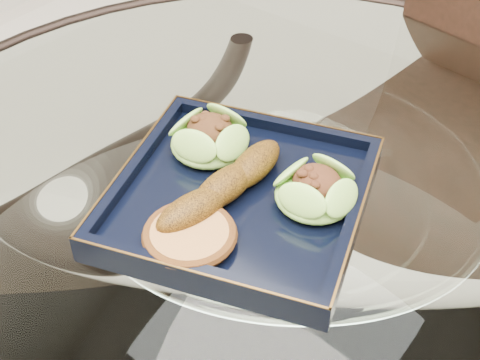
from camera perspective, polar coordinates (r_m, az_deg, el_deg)
The scene contains 7 objects.
dining_table at distance 0.87m, azimuth 3.38°, elevation -10.44°, with size 1.13×1.13×0.77m.
dining_chair at distance 1.18m, azimuth 15.98°, elevation -2.91°, with size 0.43×0.43×0.87m.
navy_plate at distance 0.75m, azimuth 0.00°, elevation -1.72°, with size 0.27×0.27×0.02m, color black.
lettuce_wrap_left at distance 0.79m, azimuth -2.66°, elevation 3.48°, with size 0.09×0.09×0.03m, color #51912A.
lettuce_wrap_right at distance 0.73m, azimuth 6.41°, elevation -1.01°, with size 0.09×0.09×0.03m, color #6EAB31.
roasted_plantain at distance 0.73m, azimuth -1.31°, elevation -0.53°, with size 0.18×0.04×0.03m, color #623B0A.
crumb_patty at distance 0.69m, azimuth -4.31°, elevation -4.81°, with size 0.09×0.09×0.02m, color #AE743A.
Camera 1 is at (0.29, -0.46, 1.28)m, focal length 50.00 mm.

